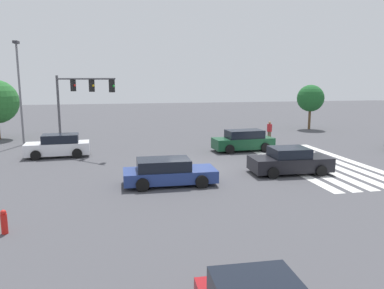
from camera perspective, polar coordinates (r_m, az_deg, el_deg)
The scene contains 11 objects.
ground_plane at distance 22.28m, azimuth 0.00°, elevation -3.72°, with size 123.07×123.07×0.00m, color #47474C.
crosswalk_markings at distance 25.19m, azimuth 18.45°, elevation -2.62°, with size 12.42×5.35×0.01m.
traffic_signal_mast at distance 28.29m, azimuth -17.07°, elevation 7.20°, with size 4.34×4.34×5.53m.
car_0 at distance 27.98m, azimuth 7.84°, elevation 0.57°, with size 2.17×4.55×1.55m.
car_1 at distance 21.86m, azimuth 14.67°, elevation -2.48°, with size 2.32×4.54×1.47m.
car_4 at distance 18.92m, azimuth -3.68°, elevation -4.21°, with size 2.19×4.66×1.33m.
car_5 at distance 27.18m, azimuth -19.70°, elevation -0.22°, with size 2.10×4.28×1.55m.
pedestrian at distance 32.61m, azimuth 11.72°, elevation 2.15°, with size 0.41×0.41×1.71m.
street_light_pole_b at distance 32.90m, azimuth -24.83°, elevation 8.39°, with size 0.80×0.36×8.18m.
tree_corner_b at distance 41.48m, azimuth 17.61°, elevation 6.72°, with size 2.79×2.79×4.68m.
fire_hydrant at distance 14.61m, azimuth -26.72°, elevation -10.48°, with size 0.22×0.22×0.86m.
Camera 1 is at (-21.19, 4.43, 5.26)m, focal length 35.00 mm.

